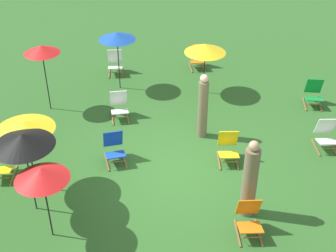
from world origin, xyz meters
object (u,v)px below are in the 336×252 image
umbrella_0 (117,36)px  person_1 (250,180)px  deckchair_6 (228,148)px  deckchair_2 (314,94)px  umbrella_2 (24,126)px  umbrella_3 (41,50)px  deckchair_3 (2,163)px  deckchair_4 (197,57)px  deckchair_7 (115,63)px  deckchair_9 (249,219)px  person_0 (203,107)px  umbrella_1 (205,48)px  umbrella_4 (41,174)px  umbrella_5 (23,140)px  deckchair_0 (119,106)px  deckchair_5 (326,135)px  deckchair_1 (114,148)px

umbrella_0 → person_1: (2.63, -6.04, -0.87)m
deckchair_6 → umbrella_0: umbrella_0 is taller
deckchair_2 → umbrella_0: bearing=175.6°
umbrella_2 → umbrella_3: size_ratio=0.90×
deckchair_3 → deckchair_4: same height
deckchair_7 → umbrella_0: (0.13, -1.09, 1.39)m
deckchair_9 → umbrella_3: 7.33m
person_0 → deckchair_7: bearing=-116.2°
deckchair_3 → person_1: bearing=-16.1°
umbrella_1 → person_0: (-0.45, -2.40, -0.60)m
deckchair_2 → umbrella_4: size_ratio=0.49×
deckchair_2 → umbrella_5: size_ratio=0.43×
deckchair_7 → umbrella_4: size_ratio=0.48×
umbrella_1 → umbrella_4: (-4.10, -5.70, 0.10)m
deckchair_3 → person_0: (5.00, 1.21, 0.52)m
deckchair_7 → deckchair_9: bearing=-69.2°
umbrella_1 → umbrella_5: 6.67m
person_0 → umbrella_1: bearing=-156.2°
deckchair_0 → umbrella_2: 3.76m
deckchair_2 → deckchair_4: (-3.06, 2.91, 0.00)m
deckchair_4 → person_0: (-0.53, -4.22, 0.52)m
deckchair_7 → umbrella_4: umbrella_4 is taller
deckchair_3 → deckchair_6: bearing=3.1°
umbrella_4 → umbrella_5: 0.97m
deckchair_6 → deckchair_9: bearing=-87.2°
deckchair_9 → umbrella_5: bearing=168.9°
deckchair_5 → umbrella_4: (-6.74, -2.44, 1.23)m
deckchair_9 → umbrella_1: umbrella_1 is taller
deckchair_4 → umbrella_5: (-4.61, -6.70, 1.46)m
umbrella_2 → umbrella_3: umbrella_3 is taller
deckchair_4 → umbrella_2: (-4.71, -5.95, 1.33)m
umbrella_1 → umbrella_0: bearing=167.6°
umbrella_5 → person_0: size_ratio=1.07×
umbrella_0 → umbrella_3: umbrella_3 is taller
deckchair_6 → umbrella_2: umbrella_2 is taller
umbrella_0 → person_0: umbrella_0 is taller
umbrella_0 → person_0: (2.16, -2.98, -0.87)m
umbrella_1 → person_1: bearing=-89.8°
deckchair_4 → deckchair_7: bearing=-176.9°
deckchair_6 → deckchair_3: bearing=-174.3°
deckchair_0 → deckchair_1: bearing=-97.8°
deckchair_3 → deckchair_5: 8.11m
deckchair_4 → umbrella_3: umbrella_3 is taller
deckchair_5 → umbrella_5: bearing=-162.7°
deckchair_2 → umbrella_0: 6.15m
umbrella_2 → umbrella_4: umbrella_2 is taller
umbrella_5 → deckchair_2: bearing=26.3°
deckchair_7 → deckchair_5: bearing=-40.7°
person_0 → umbrella_2: bearing=-33.1°
deckchair_2 → deckchair_5: 2.23m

